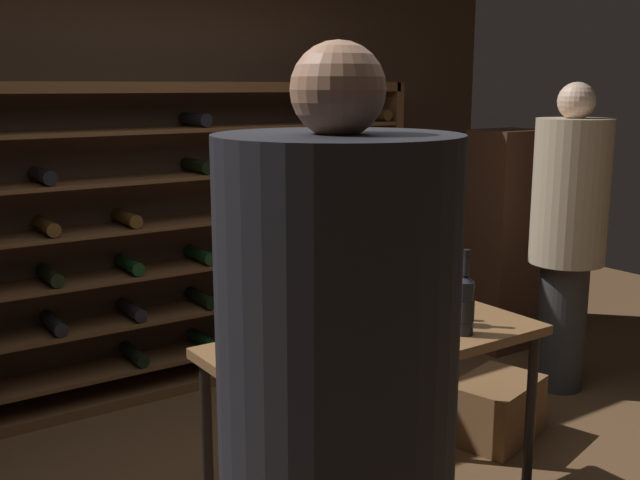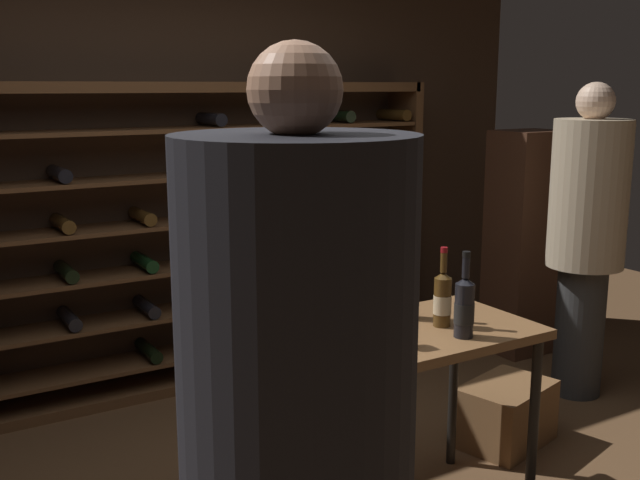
# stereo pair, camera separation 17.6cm
# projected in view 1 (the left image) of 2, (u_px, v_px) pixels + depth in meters

# --- Properties ---
(back_wall) EXTENTS (5.59, 0.10, 2.97)m
(back_wall) POSITION_uv_depth(u_px,v_px,m) (125.00, 142.00, 4.43)
(back_wall) COLOR #3D2B1E
(back_wall) RESTS_ON ground
(wine_rack) EXTENTS (2.94, 0.32, 1.83)m
(wine_rack) POSITION_uv_depth(u_px,v_px,m) (201.00, 239.00, 4.58)
(wine_rack) COLOR brown
(wine_rack) RESTS_ON ground
(tasting_table) EXTENTS (1.38, 0.61, 0.83)m
(tasting_table) POSITION_uv_depth(u_px,v_px,m) (378.00, 356.00, 3.03)
(tasting_table) COLOR brown
(tasting_table) RESTS_ON ground
(person_guest_plum_blouse) EXTENTS (0.44, 0.44, 1.83)m
(person_guest_plum_blouse) POSITION_uv_depth(u_px,v_px,m) (568.00, 225.00, 4.44)
(person_guest_plum_blouse) COLOR #2F2F2F
(person_guest_plum_blouse) RESTS_ON ground
(person_guest_blue_shirt) EXTENTS (0.52, 0.52, 1.90)m
(person_guest_blue_shirt) POSITION_uv_depth(u_px,v_px,m) (336.00, 442.00, 1.66)
(person_guest_blue_shirt) COLOR #2B2B2B
(person_guest_blue_shirt) RESTS_ON ground
(wine_crate) EXTENTS (0.55, 0.45, 0.32)m
(wine_crate) POSITION_uv_depth(u_px,v_px,m) (496.00, 409.00, 3.93)
(wine_crate) COLOR brown
(wine_crate) RESTS_ON ground
(display_cabinet) EXTENTS (0.44, 0.36, 1.52)m
(display_cabinet) POSITION_uv_depth(u_px,v_px,m) (504.00, 240.00, 5.22)
(display_cabinet) COLOR #4C2D1E
(display_cabinet) RESTS_ON ground
(wine_bottle_gold_foil) EXTENTS (0.08, 0.08, 0.36)m
(wine_bottle_gold_foil) POSITION_uv_depth(u_px,v_px,m) (408.00, 289.00, 3.24)
(wine_bottle_gold_foil) COLOR black
(wine_bottle_gold_foil) RESTS_ON tasting_table
(wine_bottle_red_label) EXTENTS (0.08, 0.08, 0.35)m
(wine_bottle_red_label) POSITION_uv_depth(u_px,v_px,m) (464.00, 304.00, 3.01)
(wine_bottle_red_label) COLOR black
(wine_bottle_red_label) RESTS_ON tasting_table
(wine_bottle_amber_reserve) EXTENTS (0.08, 0.08, 0.33)m
(wine_bottle_amber_reserve) POSITION_uv_depth(u_px,v_px,m) (441.00, 297.00, 3.15)
(wine_bottle_amber_reserve) COLOR #4C3314
(wine_bottle_amber_reserve) RESTS_ON tasting_table
(wine_glass_stemmed_right) EXTENTS (0.08, 0.08, 0.15)m
(wine_glass_stemmed_right) POSITION_uv_depth(u_px,v_px,m) (411.00, 319.00, 2.89)
(wine_glass_stemmed_right) COLOR silver
(wine_glass_stemmed_right) RESTS_ON tasting_table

